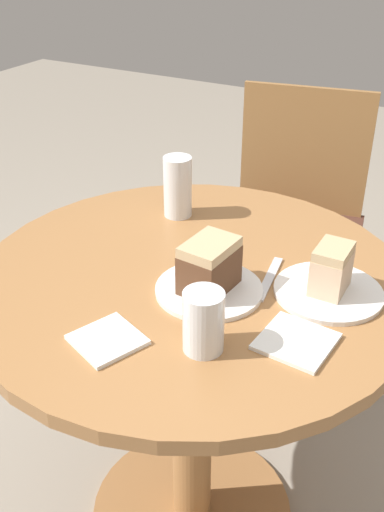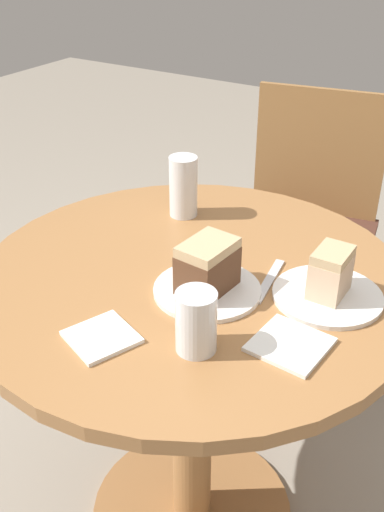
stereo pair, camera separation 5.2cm
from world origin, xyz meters
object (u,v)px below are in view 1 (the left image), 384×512
object	(u,v)px
cake_slice_near	(209,265)
chair	(292,220)
cake_slice_far	(331,269)
glass_lemonade	(203,324)
plate_far	(328,292)
plate_near	(209,289)
glass_water	(178,190)

from	to	relation	value
cake_slice_near	chair	bearing A→B (deg)	99.10
cake_slice_far	glass_lemonade	bearing A→B (deg)	-117.39
chair	plate_far	size ratio (longest dim) A/B	4.26
cake_slice_near	cake_slice_far	world-z (taller)	cake_slice_near
plate_near	glass_water	xyz separation A→B (m)	(-0.22, 0.26, 0.06)
plate_far	glass_lemonade	world-z (taller)	glass_lemonade
cake_slice_near	cake_slice_far	distance (m)	0.23
plate_far	cake_slice_near	distance (m)	0.24
plate_near	glass_lemonade	xyz separation A→B (m)	(0.07, -0.16, 0.05)
chair	glass_water	size ratio (longest dim) A/B	6.10
cake_slice_far	glass_water	distance (m)	0.45
chair	cake_slice_near	size ratio (longest dim) A/B	7.52
plate_near	glass_lemonade	distance (m)	0.18
plate_near	plate_far	distance (m)	0.23
plate_near	plate_far	xyz separation A→B (m)	(0.21, 0.11, 0.00)
plate_far	cake_slice_near	world-z (taller)	cake_slice_near
cake_slice_far	glass_water	xyz separation A→B (m)	(-0.43, 0.16, 0.01)
plate_far	plate_near	bearing A→B (deg)	-152.96
glass_lemonade	chair	bearing A→B (deg)	101.46
chair	glass_lemonade	world-z (taller)	chair
cake_slice_far	plate_near	bearing A→B (deg)	-152.96
plate_near	cake_slice_near	distance (m)	0.05
cake_slice_near	glass_water	distance (m)	0.34
cake_slice_near	glass_water	bearing A→B (deg)	130.22
plate_near	plate_far	bearing A→B (deg)	27.04
plate_near	plate_far	size ratio (longest dim) A/B	1.00
cake_slice_near	glass_lemonade	bearing A→B (deg)	-65.87
plate_near	glass_lemonade	world-z (taller)	glass_lemonade
chair	cake_slice_far	bearing A→B (deg)	-76.37
plate_far	chair	bearing A→B (deg)	113.70
chair	cake_slice_far	size ratio (longest dim) A/B	9.50
chair	cake_slice_far	distance (m)	0.94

